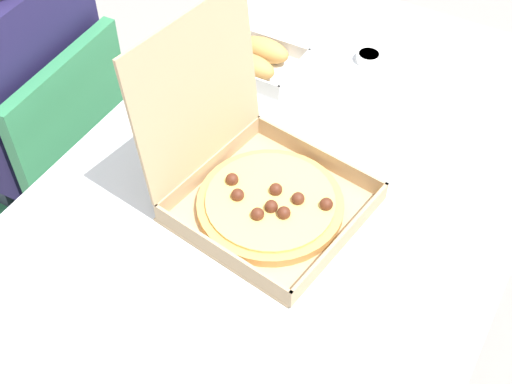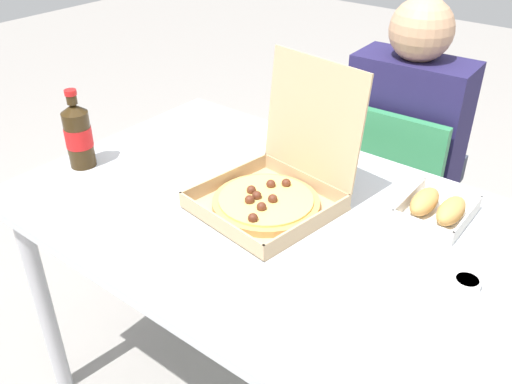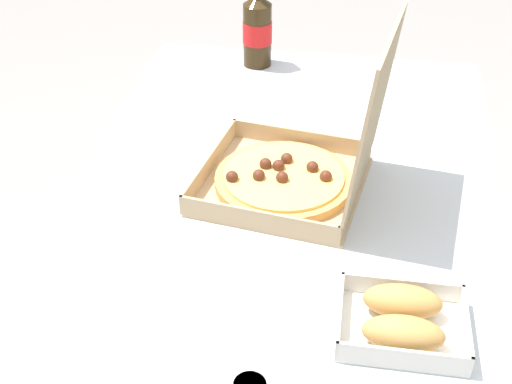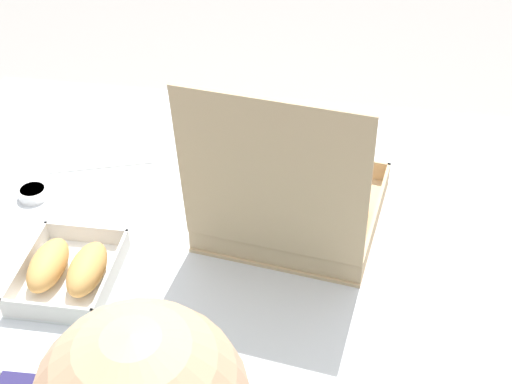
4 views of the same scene
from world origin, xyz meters
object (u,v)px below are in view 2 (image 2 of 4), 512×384
pizza_box_open (273,189)px  bread_side_box (437,208)px  diner_person (409,137)px  cola_bottle (78,135)px  chair (394,197)px  dipping_sauce_cup (467,283)px  paper_menu (393,321)px

pizza_box_open → bread_side_box: 0.40m
diner_person → pizza_box_open: 0.70m
cola_bottle → chair: bearing=52.9°
cola_bottle → dipping_sauce_cup: (1.04, 0.16, -0.08)m
paper_menu → dipping_sauce_cup: bearing=49.0°
chair → cola_bottle: bearing=-127.1°
paper_menu → diner_person: bearing=93.2°
bread_side_box → dipping_sauce_cup: size_ratio=3.43×
diner_person → pizza_box_open: size_ratio=3.09×
pizza_box_open → dipping_sauce_cup: (0.49, -0.00, -0.04)m
pizza_box_open → paper_menu: 0.46m
diner_person → dipping_sauce_cup: (0.44, -0.69, 0.07)m
cola_bottle → pizza_box_open: bearing=16.9°
paper_menu → dipping_sauce_cup: size_ratio=3.75×
chair → paper_menu: (0.36, -0.81, 0.27)m
pizza_box_open → dipping_sauce_cup: bearing=-0.2°
chair → diner_person: 0.21m
bread_side_box → dipping_sauce_cup: bearing=-53.6°
pizza_box_open → paper_menu: pizza_box_open is taller
chair → bread_side_box: size_ratio=4.32×
chair → cola_bottle: 1.06m
paper_menu → dipping_sauce_cup: dipping_sauce_cup is taller
diner_person → cola_bottle: diner_person is taller
chair → pizza_box_open: size_ratio=2.23×
diner_person → cola_bottle: 1.06m
chair → pizza_box_open: pizza_box_open is taller
bread_side_box → cola_bottle: (-0.89, -0.37, 0.07)m
pizza_box_open → cola_bottle: bearing=-163.1°
diner_person → cola_bottle: bearing=-125.0°
bread_side_box → chair: bearing=123.4°
chair → paper_menu: chair is taller
paper_menu → chair: bearing=94.5°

